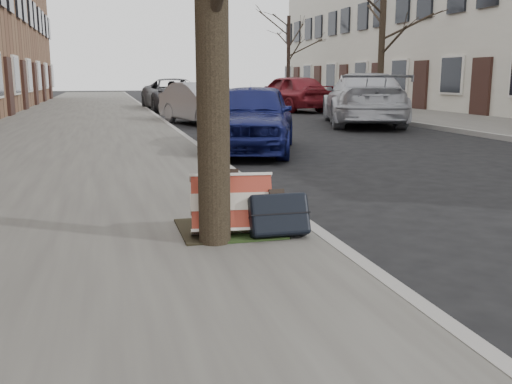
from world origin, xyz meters
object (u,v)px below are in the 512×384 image
object	(u,v)px
suitcase_red	(231,204)
car_near_front	(251,117)
car_near_mid	(204,104)
suitcase_navy	(279,214)

from	to	relation	value
suitcase_red	car_near_front	xyz separation A→B (m)	(1.75, 6.18, 0.29)
suitcase_red	car_near_front	distance (m)	6.43
car_near_mid	suitcase_navy	bearing A→B (deg)	-114.31
suitcase_red	suitcase_navy	xyz separation A→B (m)	(0.36, -0.19, -0.07)
car_near_mid	car_near_front	bearing A→B (deg)	-108.89
suitcase_red	suitcase_navy	bearing A→B (deg)	-20.17
suitcase_navy	car_near_mid	world-z (taller)	car_near_mid
suitcase_navy	car_near_mid	xyz separation A→B (m)	(1.56, 12.90, 0.32)
suitcase_navy	car_near_front	xyz separation A→B (m)	(1.39, 6.37, 0.35)
suitcase_navy	car_near_front	world-z (taller)	car_near_front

